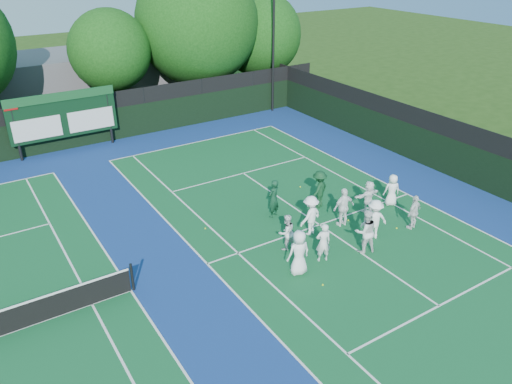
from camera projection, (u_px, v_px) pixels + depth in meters
ground at (334, 235)px, 20.92m from camera, size 120.00×120.00×0.00m
court_apron at (195, 268)px, 18.79m from camera, size 34.00×32.00×0.01m
near_court at (319, 225)px, 21.67m from camera, size 11.05×23.85×0.01m
back_fence at (81, 124)px, 29.49m from camera, size 34.00×0.08×3.00m
divider_fence_right at (459, 154)px, 25.38m from camera, size 0.08×32.00×3.00m
scoreboard at (63, 115)px, 28.32m from camera, size 6.00×0.21×3.55m
clubhouse at (105, 77)px, 37.15m from camera, size 18.00×6.00×4.00m
light_pole_right at (274, 20)px, 33.52m from camera, size 1.20×0.30×10.12m
tree_c at (112, 52)px, 32.38m from camera, size 5.28×5.28×7.38m
tree_d at (199, 26)px, 34.91m from camera, size 8.56×8.56×10.25m
tree_e at (261, 36)px, 37.93m from camera, size 6.27×6.27×7.89m
tennis_ball_0 at (323, 285)px, 17.83m from camera, size 0.07×0.07×0.07m
tennis_ball_2 at (397, 228)px, 21.36m from camera, size 0.07×0.07×0.07m
tennis_ball_3 at (205, 228)px, 21.35m from camera, size 0.07×0.07×0.07m
tennis_ball_4 at (300, 187)px, 24.97m from camera, size 0.07×0.07×0.07m
tennis_ball_5 at (348, 220)px, 21.97m from camera, size 0.07×0.07×0.07m
player_front_0 at (299, 253)px, 18.14m from camera, size 0.93×0.66×1.79m
player_front_1 at (323, 242)px, 18.91m from camera, size 0.68×0.56×1.62m
player_front_2 at (365, 231)px, 19.44m from camera, size 1.05×0.92×1.84m
player_front_3 at (374, 219)px, 20.38m from camera, size 1.27×0.97×1.73m
player_front_4 at (414, 212)px, 21.11m from camera, size 0.97×0.56×1.56m
player_back_0 at (286, 232)px, 19.68m from camera, size 0.75×0.59×1.52m
player_back_1 at (310, 216)px, 20.64m from camera, size 1.25×0.89×1.75m
player_back_2 at (344, 207)px, 21.28m from camera, size 1.06×0.50×1.76m
player_back_3 at (368, 196)px, 22.49m from camera, size 1.38×0.44×1.49m
player_back_4 at (392, 190)px, 23.02m from camera, size 0.88×0.74×1.52m
coach_left at (273, 199)px, 21.96m from camera, size 0.76×0.64×1.79m
coach_right at (319, 189)px, 22.76m from camera, size 1.33×1.06×1.80m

